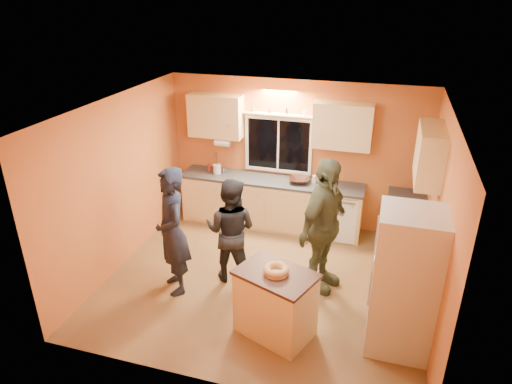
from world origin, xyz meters
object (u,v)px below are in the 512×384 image
(refrigerator, at_px, (404,282))
(person_left, at_px, (172,232))
(island, at_px, (275,303))
(person_right, at_px, (324,226))
(person_center, at_px, (231,230))

(refrigerator, height_order, person_left, person_left)
(refrigerator, distance_m, island, 1.54)
(person_left, bearing_deg, person_right, 68.11)
(island, xyz_separation_m, person_left, (-1.59, 0.50, 0.47))
(person_right, bearing_deg, person_center, 116.41)
(person_left, xyz_separation_m, person_right, (1.98, 0.63, 0.06))
(person_left, relative_size, person_center, 1.16)
(refrigerator, xyz_separation_m, person_right, (-1.08, 0.91, 0.08))
(refrigerator, relative_size, person_center, 1.13)
(person_center, bearing_deg, person_left, 35.91)
(person_left, xyz_separation_m, person_center, (0.68, 0.48, -0.13))
(refrigerator, xyz_separation_m, person_left, (-3.05, 0.27, 0.03))
(island, xyz_separation_m, person_right, (0.38, 1.13, 0.53))
(person_right, bearing_deg, refrigerator, -110.32)
(refrigerator, bearing_deg, island, -171.08)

